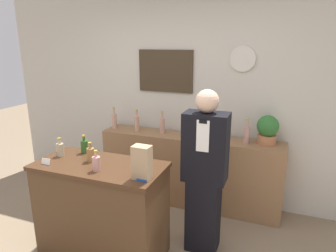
{
  "coord_description": "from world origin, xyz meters",
  "views": [
    {
      "loc": [
        1.2,
        -1.65,
        2.04
      ],
      "look_at": [
        0.14,
        1.14,
        1.21
      ],
      "focal_mm": 32.0,
      "sensor_mm": 36.0,
      "label": 1
    }
  ],
  "objects_px": {
    "shopkeeper": "(205,174)",
    "potted_plant": "(268,129)",
    "paper_bag": "(142,163)",
    "tape_dispenser": "(143,178)"
  },
  "relations": [
    {
      "from": "paper_bag",
      "to": "tape_dispenser",
      "type": "xyz_separation_m",
      "value": [
        0.02,
        -0.03,
        -0.12
      ]
    },
    {
      "from": "shopkeeper",
      "to": "paper_bag",
      "type": "bearing_deg",
      "value": -124.71
    },
    {
      "from": "paper_bag",
      "to": "tape_dispenser",
      "type": "bearing_deg",
      "value": -50.24
    },
    {
      "from": "potted_plant",
      "to": "paper_bag",
      "type": "height_order",
      "value": "potted_plant"
    },
    {
      "from": "potted_plant",
      "to": "tape_dispenser",
      "type": "xyz_separation_m",
      "value": [
        -0.88,
        -1.43,
        -0.11
      ]
    },
    {
      "from": "potted_plant",
      "to": "tape_dispenser",
      "type": "relative_size",
      "value": 3.76
    },
    {
      "from": "potted_plant",
      "to": "paper_bag",
      "type": "distance_m",
      "value": 1.66
    },
    {
      "from": "paper_bag",
      "to": "potted_plant",
      "type": "bearing_deg",
      "value": 57.11
    },
    {
      "from": "potted_plant",
      "to": "paper_bag",
      "type": "bearing_deg",
      "value": -122.89
    },
    {
      "from": "shopkeeper",
      "to": "potted_plant",
      "type": "xyz_separation_m",
      "value": [
        0.51,
        0.83,
        0.28
      ]
    }
  ]
}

